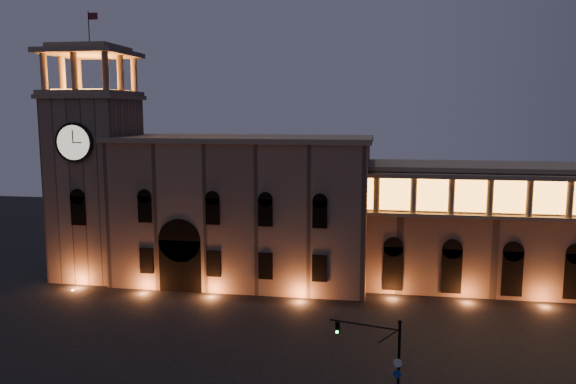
# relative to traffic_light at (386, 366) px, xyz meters

# --- Properties ---
(ground) EXTENTS (160.00, 160.00, 0.00)m
(ground) POSITION_rel_traffic_light_xyz_m (-14.97, 7.40, -3.68)
(ground) COLOR black
(ground) RESTS_ON ground
(government_building) EXTENTS (30.80, 12.80, 17.60)m
(government_building) POSITION_rel_traffic_light_xyz_m (-17.05, 29.33, 5.09)
(government_building) COLOR #7F6753
(government_building) RESTS_ON ground
(clock_tower) EXTENTS (9.80, 9.80, 32.40)m
(clock_tower) POSITION_rel_traffic_light_xyz_m (-35.47, 28.38, 8.82)
(clock_tower) COLOR #7F6753
(clock_tower) RESTS_ON ground
(colonnade_wing) EXTENTS (40.60, 11.50, 14.50)m
(colonnade_wing) POSITION_rel_traffic_light_xyz_m (17.03, 31.32, 3.66)
(colonnade_wing) COLOR #7B624E
(colonnade_wing) RESTS_ON ground
(traffic_light) EXTENTS (4.97, 1.50, 7.00)m
(traffic_light) POSITION_rel_traffic_light_xyz_m (0.00, 0.00, 0.00)
(traffic_light) COLOR black
(traffic_light) RESTS_ON ground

